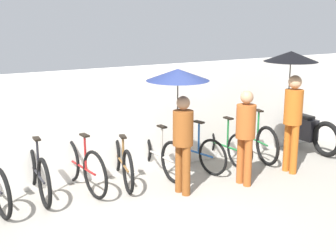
{
  "coord_description": "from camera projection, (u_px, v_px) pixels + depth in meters",
  "views": [
    {
      "loc": [
        -2.88,
        -5.22,
        2.87
      ],
      "look_at": [
        0.65,
        1.28,
        1.0
      ],
      "focal_mm": 50.0,
      "sensor_mm": 36.0,
      "label": 1
    }
  ],
  "objects": [
    {
      "name": "ground_plane",
      "position": [
        171.0,
        221.0,
        6.48
      ],
      "size": [
        30.0,
        30.0,
        0.0
      ],
      "primitive_type": "plane",
      "color": "gray"
    },
    {
      "name": "back_wall",
      "position": [
        112.0,
        123.0,
        8.06
      ],
      "size": [
        14.9,
        0.12,
        1.89
      ],
      "color": "silver",
      "rests_on": "ground"
    },
    {
      "name": "parked_bicycle_5",
      "position": [
        156.0,
        153.0,
        8.27
      ],
      "size": [
        0.44,
        1.81,
        1.08
      ],
      "rotation": [
        0.0,
        0.0,
        1.66
      ],
      "color": "black",
      "rests_on": "ground"
    },
    {
      "name": "pedestrian_leading",
      "position": [
        180.0,
        97.0,
        7.15
      ],
      "size": [
        0.98,
        0.98,
        1.98
      ],
      "rotation": [
        0.0,
        0.0,
        0.14
      ],
      "color": "brown",
      "rests_on": "ground"
    },
    {
      "name": "parked_bicycle_8",
      "position": [
        252.0,
        138.0,
        9.19
      ],
      "size": [
        0.44,
        1.78,
        1.08
      ],
      "rotation": [
        0.0,
        0.0,
        1.45
      ],
      "color": "black",
      "rests_on": "ground"
    },
    {
      "name": "parked_bicycle_7",
      "position": [
        221.0,
        143.0,
        8.94
      ],
      "size": [
        0.44,
        1.7,
        1.1
      ],
      "rotation": [
        0.0,
        0.0,
        1.68
      ],
      "color": "black",
      "rests_on": "ground"
    },
    {
      "name": "motorcycle",
      "position": [
        301.0,
        129.0,
        9.8
      ],
      "size": [
        0.58,
        2.11,
        0.92
      ],
      "rotation": [
        0.0,
        0.0,
        1.58
      ],
      "color": "black",
      "rests_on": "ground"
    },
    {
      "name": "parked_bicycle_3",
      "position": [
        81.0,
        166.0,
        7.54
      ],
      "size": [
        0.44,
        1.71,
        1.02
      ],
      "rotation": [
        0.0,
        0.0,
        1.7
      ],
      "color": "black",
      "rests_on": "ground"
    },
    {
      "name": "pedestrian_trailing",
      "position": [
        292.0,
        81.0,
        8.1
      ],
      "size": [
        0.93,
        0.93,
        2.15
      ],
      "rotation": [
        0.0,
        0.0,
        -0.0
      ],
      "color": "#B25619",
      "rests_on": "ground"
    },
    {
      "name": "pedestrian_center",
      "position": [
        246.0,
        131.0,
        7.62
      ],
      "size": [
        0.32,
        0.32,
        1.59
      ],
      "rotation": [
        0.0,
        0.0,
        0.08
      ],
      "color": "#9E4C1E",
      "rests_on": "ground"
    },
    {
      "name": "parked_bicycle_2",
      "position": [
        37.0,
        172.0,
        7.27
      ],
      "size": [
        0.44,
        1.77,
        1.0
      ],
      "rotation": [
        0.0,
        0.0,
        1.55
      ],
      "color": "black",
      "rests_on": "ground"
    },
    {
      "name": "parked_bicycle_4",
      "position": [
        121.0,
        161.0,
        7.88
      ],
      "size": [
        0.53,
        1.76,
        1.03
      ],
      "rotation": [
        0.0,
        0.0,
        1.37
      ],
      "color": "black",
      "rests_on": "ground"
    },
    {
      "name": "parked_bicycle_6",
      "position": [
        191.0,
        149.0,
        8.56
      ],
      "size": [
        0.58,
        1.68,
        1.08
      ],
      "rotation": [
        0.0,
        0.0,
        1.82
      ],
      "color": "black",
      "rests_on": "ground"
    }
  ]
}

